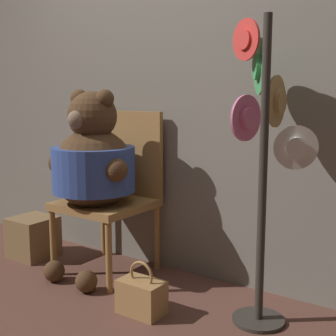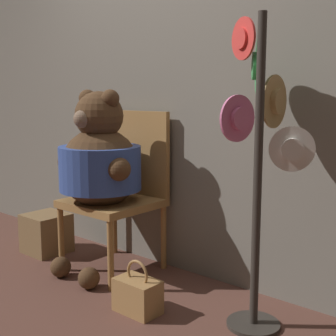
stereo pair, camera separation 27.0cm
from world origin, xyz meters
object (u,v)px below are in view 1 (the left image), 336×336
at_px(teddy_bear, 93,164).
at_px(handbag_on_ground, 141,296).
at_px(chair, 115,187).
at_px(hat_display_rack, 265,142).

bearing_deg(teddy_bear, handbag_on_ground, -23.36).
distance_m(teddy_bear, handbag_on_ground, 0.92).
height_order(chair, hat_display_rack, hat_display_rack).
height_order(teddy_bear, hat_display_rack, hat_display_rack).
relative_size(chair, teddy_bear, 0.88).
bearing_deg(hat_display_rack, handbag_on_ground, -148.54).
distance_m(chair, handbag_on_ground, 0.87).
bearing_deg(teddy_bear, chair, 84.75).
distance_m(chair, teddy_bear, 0.26).
relative_size(teddy_bear, hat_display_rack, 0.77).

